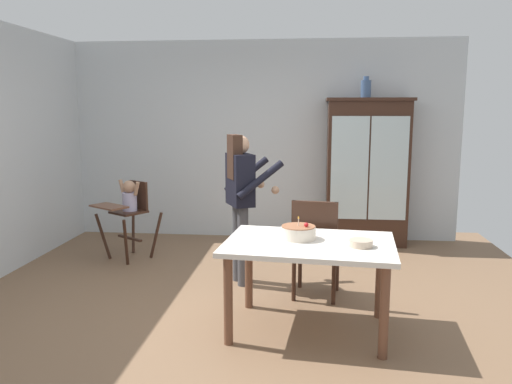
% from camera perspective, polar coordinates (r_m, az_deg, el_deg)
% --- Properties ---
extents(ground_plane, '(6.24, 6.24, 0.00)m').
position_cam_1_polar(ground_plane, '(4.68, -2.41, -12.94)').
color(ground_plane, brown).
extents(wall_back, '(5.32, 0.06, 2.70)m').
position_cam_1_polar(wall_back, '(6.96, 0.64, 5.85)').
color(wall_back, silver).
rests_on(wall_back, ground_plane).
extents(china_cabinet, '(1.10, 0.48, 1.92)m').
position_cam_1_polar(china_cabinet, '(6.75, 12.47, 2.25)').
color(china_cabinet, '#382116').
rests_on(china_cabinet, ground_plane).
extents(ceramic_vase, '(0.13, 0.13, 0.27)m').
position_cam_1_polar(ceramic_vase, '(6.70, 12.36, 11.41)').
color(ceramic_vase, '#3D567F').
rests_on(ceramic_vase, china_cabinet).
extents(high_chair_with_toddler, '(0.79, 0.84, 0.95)m').
position_cam_1_polar(high_chair_with_toddler, '(6.14, -14.23, -1.45)').
color(high_chair_with_toddler, '#382116').
rests_on(high_chair_with_toddler, ground_plane).
extents(adult_person, '(0.65, 0.64, 1.53)m').
position_cam_1_polar(adult_person, '(5.06, -1.73, 0.17)').
color(adult_person, '#47474C').
rests_on(adult_person, ground_plane).
extents(dining_table, '(1.41, 1.04, 0.74)m').
position_cam_1_polar(dining_table, '(4.05, 6.06, -7.01)').
color(dining_table, silver).
rests_on(dining_table, ground_plane).
extents(birthday_cake, '(0.28, 0.28, 0.19)m').
position_cam_1_polar(birthday_cake, '(4.09, 4.83, -4.58)').
color(birthday_cake, beige).
rests_on(birthday_cake, dining_table).
extents(serving_bowl, '(0.18, 0.18, 0.05)m').
position_cam_1_polar(serving_bowl, '(3.93, 11.81, -5.70)').
color(serving_bowl, '#C6AD93').
rests_on(serving_bowl, dining_table).
extents(dining_chair_far_side, '(0.50, 0.50, 0.96)m').
position_cam_1_polar(dining_chair_far_side, '(4.72, 6.76, -5.68)').
color(dining_chair_far_side, '#382116').
rests_on(dining_chair_far_side, ground_plane).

